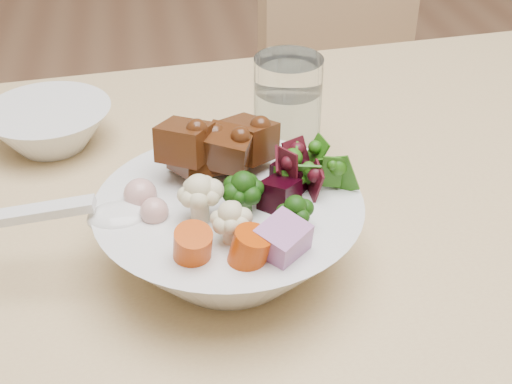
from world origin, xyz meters
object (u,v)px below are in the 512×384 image
chair_far (370,129)px  water_glass (287,117)px  dining_table (428,262)px  side_bowl (50,127)px  food_bowl (231,228)px

chair_far → water_glass: size_ratio=6.38×
dining_table → water_glass: (-0.14, 0.12, 0.13)m
dining_table → side_bowl: side_bowl is taller
dining_table → food_bowl: 0.26m
dining_table → side_bowl: (-0.41, 0.21, 0.10)m
food_bowl → water_glass: (0.09, 0.17, 0.02)m
chair_far → water_glass: 0.66m
dining_table → side_bowl: 0.47m
water_glass → food_bowl: bearing=-117.4°
water_glass → side_bowl: (-0.27, 0.09, -0.03)m
chair_far → food_bowl: (-0.37, -0.67, 0.30)m
food_bowl → water_glass: size_ratio=1.88×
water_glass → side_bowl: bearing=162.4°
water_glass → side_bowl: size_ratio=0.87×
food_bowl → water_glass: 0.19m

